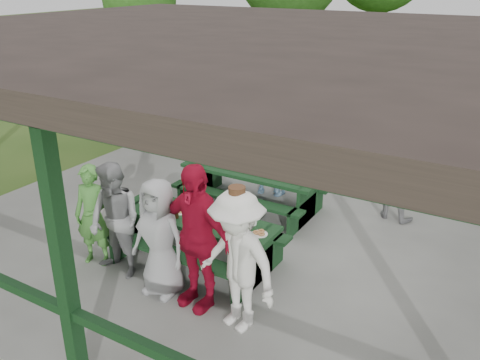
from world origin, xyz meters
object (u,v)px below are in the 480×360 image
Objects in this scene: picnic_table_far at (251,185)px; contestant_grey_mid at (159,238)px; picnic_table_near at (196,234)px; contestant_green at (93,216)px; contestant_grey_left at (115,221)px; contestant_red at (196,237)px; contestant_white_fedora at (237,262)px; pickup_truck at (430,95)px; spectator_blue at (238,129)px; spectator_grey at (397,176)px; farm_trailer at (264,90)px; spectator_lblue at (271,157)px.

contestant_grey_mid is (0.27, -2.85, 0.34)m from picnic_table_far.
picnic_table_near is at bearing -83.35° from picnic_table_far.
contestant_grey_left is at bearing -24.15° from contestant_green.
contestant_red is 1.05× the size of contestant_white_fedora.
picnic_table_near is at bearing -174.45° from pickup_truck.
contestant_grey_left is 10.94m from pickup_truck.
picnic_table_near is at bearing 128.03° from spectator_blue.
spectator_blue is (-1.11, 1.41, 0.51)m from picnic_table_far.
picnic_table_near is 1.59× the size of spectator_grey.
picnic_table_near is 1.18m from contestant_grey_left.
contestant_grey_left is 0.28× the size of pickup_truck.
farm_trailer is at bearing -50.47° from spectator_blue.
contestant_white_fedora is 11.12m from farm_trailer.
contestant_red is (1.86, -0.06, 0.21)m from contestant_green.
spectator_blue is 6.08m from farm_trailer.
contestant_grey_mid reaches higher than spectator_lblue.
contestant_green is 1.31m from contestant_grey_mid.
pickup_truck is (2.54, 6.53, -0.26)m from spectator_blue.
contestant_green is at bearing 175.78° from contestant_grey_mid.
contestant_grey_mid is at bearing 73.18° from spectator_grey.
contestant_grey_left is 10.25m from farm_trailer.
pickup_truck is at bearing 60.61° from contestant_green.
farm_trailer reaches higher than picnic_table_far.
pickup_truck is at bearing -12.90° from farm_trailer.
picnic_table_near is 1.51m from contestant_green.
contestant_white_fedora reaches higher than contestant_grey_left.
contestant_grey_left is at bearing -97.11° from farm_trailer.
contestant_white_fedora reaches higher than spectator_grey.
contestant_green is 2.55m from contestant_white_fedora.
farm_trailer is at bearing 111.10° from contestant_grey_mid.
contestant_white_fedora is (1.50, -2.94, 0.42)m from picnic_table_far.
pickup_truck reaches higher than picnic_table_far.
contestant_red is 0.69m from contestant_white_fedora.
farm_trailer is (-2.37, 5.58, -0.48)m from spectator_blue.
picnic_table_near is 9.73m from farm_trailer.
spectator_grey is at bearing 23.30° from picnic_table_far.
spectator_lblue is at bearing 125.42° from contestant_white_fedora.
contestant_green is 0.26× the size of pickup_truck.
spectator_lblue is 0.96× the size of spectator_grey.
contestant_white_fedora is at bearing -63.03° from picnic_table_far.
picnic_table_far is (-0.23, 2.00, 0.00)m from picnic_table_near.
spectator_lblue is (-0.02, 0.81, 0.26)m from picnic_table_far.
spectator_lblue reaches higher than picnic_table_far.
picnic_table_far is 0.43× the size of pickup_truck.
spectator_grey is 0.46× the size of farm_trailer.
contestant_white_fedora is (2.54, -0.19, 0.13)m from contestant_green.
spectator_blue is (-1.94, 4.22, 0.01)m from contestant_red.
spectator_lblue is at bearing 167.90° from spectator_blue.
contestant_white_fedora is 4.02m from spectator_grey.
contestant_grey_left is 1.02× the size of contestant_grey_mid.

